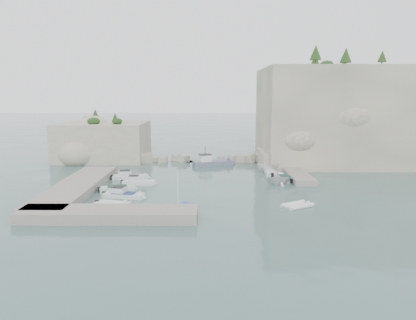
{
  "coord_description": "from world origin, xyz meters",
  "views": [
    {
      "loc": [
        0.26,
        -51.89,
        12.76
      ],
      "look_at": [
        0.0,
        6.0,
        3.0
      ],
      "focal_mm": 35.0,
      "sensor_mm": 36.0,
      "label": 1
    }
  ],
  "objects_px": {
    "inflatable_dinghy": "(297,207)",
    "motorboat_c": "(117,191)",
    "motorboat_e": "(113,207)",
    "tender_east_d": "(271,172)",
    "work_boat": "(213,166)",
    "motorboat_b": "(139,185)",
    "tender_east_b": "(284,180)",
    "motorboat_d": "(124,198)",
    "motorboat_a": "(131,179)",
    "tender_east_c": "(270,174)",
    "tender_east_a": "(278,184)",
    "rowboat": "(178,212)"
  },
  "relations": [
    {
      "from": "motorboat_b",
      "to": "tender_east_d",
      "type": "xyz_separation_m",
      "value": [
        19.78,
        9.34,
        0.0
      ]
    },
    {
      "from": "work_boat",
      "to": "tender_east_b",
      "type": "bearing_deg",
      "value": -62.89
    },
    {
      "from": "rowboat",
      "to": "inflatable_dinghy",
      "type": "xyz_separation_m",
      "value": [
        13.22,
        2.18,
        0.0
      ]
    },
    {
      "from": "rowboat",
      "to": "inflatable_dinghy",
      "type": "relative_size",
      "value": 1.28
    },
    {
      "from": "motorboat_c",
      "to": "tender_east_c",
      "type": "distance_m",
      "value": 24.19
    },
    {
      "from": "motorboat_b",
      "to": "tender_east_c",
      "type": "height_order",
      "value": "motorboat_b"
    },
    {
      "from": "tender_east_c",
      "to": "motorboat_c",
      "type": "bearing_deg",
      "value": 117.09
    },
    {
      "from": "motorboat_b",
      "to": "rowboat",
      "type": "relative_size",
      "value": 1.01
    },
    {
      "from": "motorboat_a",
      "to": "tender_east_c",
      "type": "bearing_deg",
      "value": 3.67
    },
    {
      "from": "motorboat_a",
      "to": "tender_east_a",
      "type": "xyz_separation_m",
      "value": [
        21.44,
        -3.3,
        0.0
      ]
    },
    {
      "from": "tender_east_a",
      "to": "tender_east_d",
      "type": "xyz_separation_m",
      "value": [
        0.21,
        8.86,
        0.0
      ]
    },
    {
      "from": "tender_east_a",
      "to": "tender_east_c",
      "type": "relative_size",
      "value": 0.73
    },
    {
      "from": "work_boat",
      "to": "motorboat_e",
      "type": "bearing_deg",
      "value": -128.69
    },
    {
      "from": "motorboat_c",
      "to": "tender_east_d",
      "type": "xyz_separation_m",
      "value": [
        21.94,
        12.97,
        0.0
      ]
    },
    {
      "from": "motorboat_d",
      "to": "tender_east_d",
      "type": "relative_size",
      "value": 1.16
    },
    {
      "from": "tender_east_b",
      "to": "tender_east_c",
      "type": "xyz_separation_m",
      "value": [
        -1.5,
        4.2,
        0.0
      ]
    },
    {
      "from": "motorboat_c",
      "to": "motorboat_b",
      "type": "bearing_deg",
      "value": 44.18
    },
    {
      "from": "motorboat_a",
      "to": "tender_east_c",
      "type": "relative_size",
      "value": 1.17
    },
    {
      "from": "motorboat_b",
      "to": "inflatable_dinghy",
      "type": "relative_size",
      "value": 1.3
    },
    {
      "from": "motorboat_c",
      "to": "motorboat_e",
      "type": "bearing_deg",
      "value": -96.21
    },
    {
      "from": "motorboat_c",
      "to": "motorboat_d",
      "type": "height_order",
      "value": "motorboat_d"
    },
    {
      "from": "motorboat_d",
      "to": "tender_east_d",
      "type": "bearing_deg",
      "value": 49.77
    },
    {
      "from": "motorboat_a",
      "to": "motorboat_b",
      "type": "relative_size",
      "value": 1.16
    },
    {
      "from": "inflatable_dinghy",
      "to": "motorboat_a",
      "type": "bearing_deg",
      "value": 114.29
    },
    {
      "from": "rowboat",
      "to": "tender_east_d",
      "type": "height_order",
      "value": "tender_east_d"
    },
    {
      "from": "tender_east_c",
      "to": "inflatable_dinghy",
      "type": "bearing_deg",
      "value": -178.85
    },
    {
      "from": "inflatable_dinghy",
      "to": "work_boat",
      "type": "xyz_separation_m",
      "value": [
        -9.29,
        25.74,
        0.0
      ]
    },
    {
      "from": "motorboat_c",
      "to": "motorboat_d",
      "type": "distance_m",
      "value": 3.79
    },
    {
      "from": "motorboat_e",
      "to": "tender_east_d",
      "type": "height_order",
      "value": "tender_east_d"
    },
    {
      "from": "motorboat_d",
      "to": "inflatable_dinghy",
      "type": "xyz_separation_m",
      "value": [
        20.33,
        -3.9,
        0.0
      ]
    },
    {
      "from": "motorboat_d",
      "to": "motorboat_e",
      "type": "relative_size",
      "value": 1.29
    },
    {
      "from": "motorboat_a",
      "to": "motorboat_c",
      "type": "bearing_deg",
      "value": -98.13
    },
    {
      "from": "tender_east_a",
      "to": "tender_east_d",
      "type": "relative_size",
      "value": 0.75
    },
    {
      "from": "inflatable_dinghy",
      "to": "tender_east_d",
      "type": "relative_size",
      "value": 0.8
    },
    {
      "from": "tender_east_b",
      "to": "inflatable_dinghy",
      "type": "bearing_deg",
      "value": 160.33
    },
    {
      "from": "motorboat_d",
      "to": "tender_east_c",
      "type": "height_order",
      "value": "motorboat_d"
    },
    {
      "from": "tender_east_c",
      "to": "work_boat",
      "type": "relative_size",
      "value": 0.64
    },
    {
      "from": "motorboat_b",
      "to": "motorboat_d",
      "type": "xyz_separation_m",
      "value": [
        -0.58,
        -7.07,
        0.0
      ]
    },
    {
      "from": "motorboat_b",
      "to": "tender_east_b",
      "type": "xyz_separation_m",
      "value": [
        20.89,
        3.17,
        0.0
      ]
    },
    {
      "from": "tender_east_d",
      "to": "motorboat_c",
      "type": "bearing_deg",
      "value": 107.02
    },
    {
      "from": "motorboat_b",
      "to": "inflatable_dinghy",
      "type": "distance_m",
      "value": 22.59
    },
    {
      "from": "tender_east_b",
      "to": "work_boat",
      "type": "distance_m",
      "value": 15.6
    },
    {
      "from": "motorboat_c",
      "to": "tender_east_b",
      "type": "height_order",
      "value": "same"
    },
    {
      "from": "inflatable_dinghy",
      "to": "motorboat_c",
      "type": "bearing_deg",
      "value": 130.05
    },
    {
      "from": "tender_east_a",
      "to": "work_boat",
      "type": "xyz_separation_m",
      "value": [
        -9.12,
        14.28,
        0.0
      ]
    },
    {
      "from": "tender_east_a",
      "to": "tender_east_d",
      "type": "bearing_deg",
      "value": -6.92
    },
    {
      "from": "tender_east_d",
      "to": "motorboat_a",
      "type": "bearing_deg",
      "value": 90.84
    },
    {
      "from": "tender_east_b",
      "to": "motorboat_c",
      "type": "bearing_deg",
      "value": 91.4
    },
    {
      "from": "tender_east_b",
      "to": "tender_east_c",
      "type": "height_order",
      "value": "same"
    },
    {
      "from": "motorboat_a",
      "to": "motorboat_d",
      "type": "relative_size",
      "value": 1.03
    }
  ]
}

